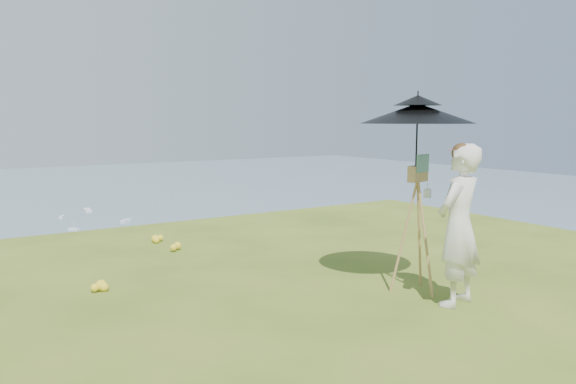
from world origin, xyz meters
TOP-DOWN VIEW (x-y plane):
  - ground at (0.00, 0.00)m, footprint 14.00×14.00m
  - wildflowers at (0.00, 0.25)m, footprint 10.00×10.50m
  - painter at (1.71, 0.24)m, footprint 0.76×0.60m
  - field_easel at (1.67, 0.85)m, footprint 0.80×0.80m
  - sun_umbrella at (1.66, 0.88)m, footprint 1.74×1.74m
  - painter_cap at (1.71, 0.24)m, footprint 0.28×0.31m

SIDE VIEW (x-z plane):
  - ground at x=0.00m, z-range 0.00..0.00m
  - wildflowers at x=0.00m, z-range 0.00..0.12m
  - field_easel at x=1.67m, z-range 0.00..1.69m
  - painter at x=1.71m, z-range 0.00..1.84m
  - painter_cap at x=1.71m, z-range 1.73..1.83m
  - sun_umbrella at x=1.66m, z-range 1.39..2.44m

